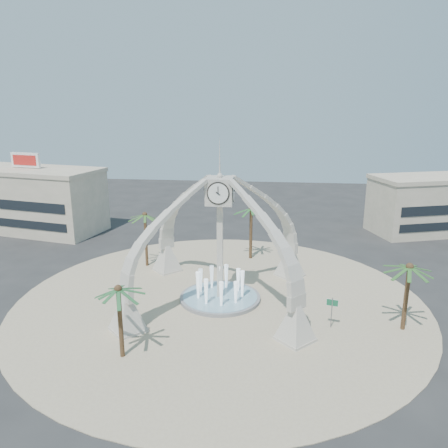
# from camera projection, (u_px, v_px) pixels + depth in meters

# --- Properties ---
(ground) EXTENTS (140.00, 140.00, 0.00)m
(ground) POSITION_uv_depth(u_px,v_px,m) (220.00, 300.00, 43.47)
(ground) COLOR #282828
(ground) RESTS_ON ground
(plaza) EXTENTS (40.00, 40.00, 0.06)m
(plaza) POSITION_uv_depth(u_px,v_px,m) (220.00, 299.00, 43.46)
(plaza) COLOR tan
(plaza) RESTS_ON ground
(clock_tower) EXTENTS (17.94, 17.94, 16.30)m
(clock_tower) POSITION_uv_depth(u_px,v_px,m) (220.00, 238.00, 41.76)
(clock_tower) COLOR #BAB1A5
(clock_tower) RESTS_ON ground
(fountain) EXTENTS (8.00, 8.00, 3.62)m
(fountain) POSITION_uv_depth(u_px,v_px,m) (220.00, 297.00, 43.40)
(fountain) COLOR gray
(fountain) RESTS_ON ground
(building_nw) EXTENTS (23.75, 13.73, 11.90)m
(building_nw) POSITION_uv_depth(u_px,v_px,m) (30.00, 199.00, 66.76)
(building_nw) COLOR beige
(building_nw) RESTS_ON ground
(building_ne) EXTENTS (21.87, 14.17, 8.60)m
(building_ne) POSITION_uv_depth(u_px,v_px,m) (439.00, 204.00, 65.92)
(building_ne) COLOR beige
(building_ne) RESTS_ON ground
(palm_east) EXTENTS (4.90, 4.90, 6.54)m
(palm_east) POSITION_uv_depth(u_px,v_px,m) (410.00, 268.00, 36.23)
(palm_east) COLOR brown
(palm_east) RESTS_ON ground
(palm_west) EXTENTS (3.74, 3.74, 7.07)m
(palm_west) POSITION_uv_depth(u_px,v_px,m) (145.00, 215.00, 50.99)
(palm_west) COLOR brown
(palm_west) RESTS_ON ground
(palm_north) EXTENTS (4.19, 4.19, 7.27)m
(palm_north) POSITION_uv_depth(u_px,v_px,m) (251.00, 209.00, 53.51)
(palm_north) COLOR brown
(palm_north) RESTS_ON ground
(palm_south) EXTENTS (4.76, 4.76, 6.37)m
(palm_south) POSITION_uv_depth(u_px,v_px,m) (118.00, 290.00, 32.18)
(palm_south) COLOR brown
(palm_south) RESTS_ON ground
(street_sign) EXTENTS (1.02, 0.29, 2.84)m
(street_sign) POSITION_uv_depth(u_px,v_px,m) (332.00, 306.00, 37.47)
(street_sign) COLOR slate
(street_sign) RESTS_ON ground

